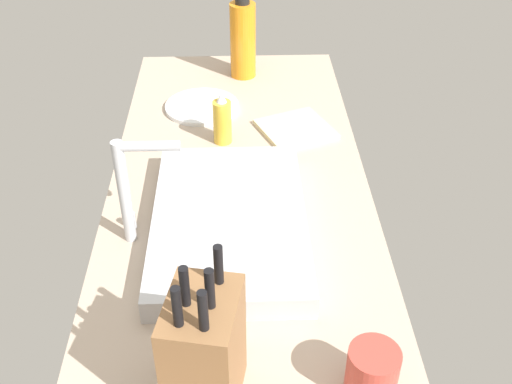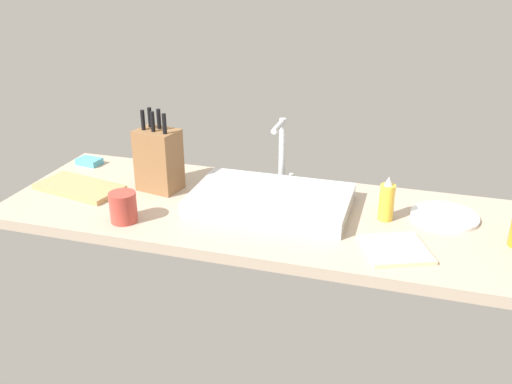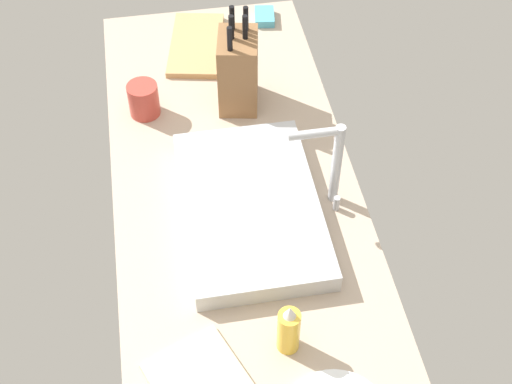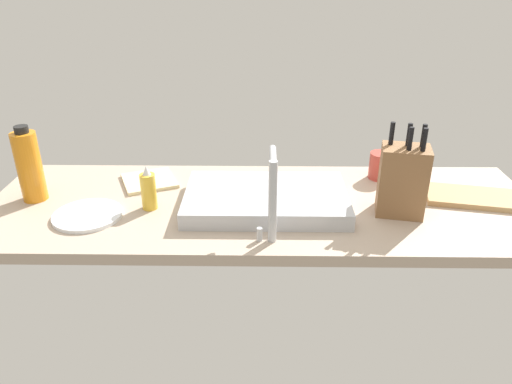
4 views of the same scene
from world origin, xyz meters
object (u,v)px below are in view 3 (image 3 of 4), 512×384
Objects in this scene: sink_basin at (250,207)px; faucet at (331,159)px; cutting_board at (196,45)px; soap_bottle at (289,330)px; dish_sponge at (264,17)px; dish_towel at (197,378)px; knife_block at (238,71)px; coffee_mug at (144,100)px.

faucet is (-1.44, 19.28, 11.54)cm from sink_basin.
soap_bottle is at bearing 3.93° from cutting_board.
cutting_board is at bearing -65.82° from dish_sponge.
knife_block is at bearing 165.46° from dish_towel.
dish_sponge is at bearing 167.34° from sink_basin.
faucet reaches higher than sink_basin.
coffee_mug is 54.77cm from dish_sponge.
soap_bottle is (104.08, 7.15, 5.35)cm from cutting_board.
sink_basin is 22.52cm from faucet.
faucet is 2.66× the size of dish_sponge.
sink_basin is 1.69× the size of cutting_board.
dish_sponge is at bearing 170.15° from knife_block.
cutting_board is (-66.24, -24.65, -13.22)cm from faucet.
cutting_board is at bearing 173.54° from dish_towel.
coffee_mug is at bearing -78.88° from knife_block.
coffee_mug is at bearing -151.07° from sink_basin.
knife_block is 40.81cm from dish_sponge.
dish_towel is 1.94× the size of dish_sponge.
sink_basin is 5.37× the size of coffee_mug.
dish_sponge is (-37.20, 40.03, -3.52)cm from coffee_mug.
coffee_mug is at bearing -176.58° from dish_towel.
faucet is 71.90cm from cutting_board.
cutting_board is 3.33× the size of dish_sponge.
coffee_mug is (-40.75, -22.52, 2.14)cm from sink_basin.
dish_towel is at bearing -23.39° from sink_basin.
soap_bottle is (37.84, -17.50, -7.87)cm from faucet.
soap_bottle is at bearing 17.48° from coffee_mug.
dish_towel is 1.85× the size of coffee_mug.
knife_block is 85.04cm from dish_towel.
faucet is 77.61cm from dish_sponge.
dish_towel is at bearing -16.49° from dish_sponge.
dish_towel is 81.81cm from coffee_mug.
faucet is 57.72cm from dish_towel.
dish_towel is (40.81, -17.65, -1.98)cm from sink_basin.
knife_block is 3.13× the size of dish_sponge.
knife_block is 1.61× the size of dish_towel.
soap_bottle is 115.54cm from dish_sponge.
sink_basin is 1.80× the size of knife_block.
faucet reaches higher than dish_sponge.
sink_basin is at bearing -12.66° from dish_sponge.
dish_sponge is (-37.07, 13.98, -9.79)cm from knife_block.
coffee_mug reaches higher than dish_towel.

